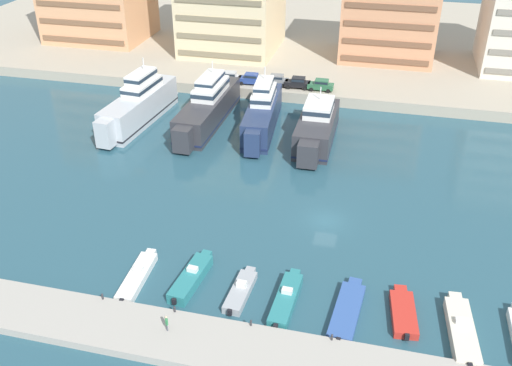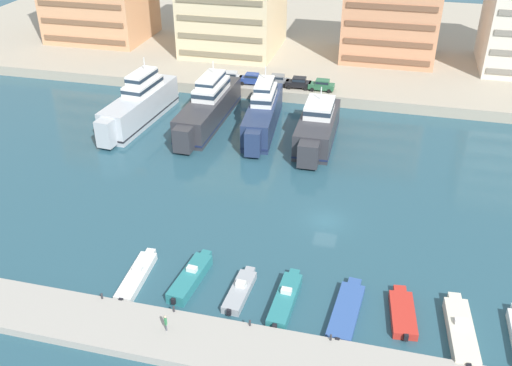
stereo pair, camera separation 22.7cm
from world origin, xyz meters
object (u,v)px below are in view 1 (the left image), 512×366
Objects in this scene: yacht_charcoal_left at (208,106)px; motorboat_grey_mid_left at (241,291)px; motorboat_teal_center_left at (286,299)px; yacht_silver_far_left at (139,105)px; pedestrian_near_edge at (167,322)px; car_blue_left at (251,78)px; motorboat_cream_mid_right at (461,330)px; motorboat_white_far_left at (138,276)px; motorboat_blue_center at (347,310)px; car_silver_far_left at (229,77)px; yacht_charcoal_center_left at (317,127)px; motorboat_red_center_right at (403,313)px; car_grey_mid_left at (276,80)px; car_green_center at (321,85)px; yacht_navy_mid_left at (262,112)px; car_black_center_left at (298,82)px; motorboat_teal_left at (192,277)px.

motorboat_grey_mid_left is (14.57, -35.45, -2.12)m from yacht_charcoal_left.
yacht_silver_far_left is at bearing 130.67° from motorboat_teal_center_left.
car_blue_left is at bearing 97.00° from pedestrian_near_edge.
motorboat_cream_mid_right is (19.24, -0.44, 0.12)m from motorboat_grey_mid_left.
motorboat_cream_mid_right reaches higher than motorboat_white_far_left.
yacht_silver_far_left is 44.10m from motorboat_teal_center_left.
motorboat_blue_center is (24.28, -35.64, -2.16)m from yacht_charcoal_left.
car_silver_far_left is (-0.34, 12.43, 0.17)m from yacht_charcoal_left.
yacht_charcoal_center_left reaches higher than motorboat_blue_center.
motorboat_cream_mid_right is at bearing -13.27° from motorboat_red_center_right.
yacht_charcoal_left is 43.19m from pedestrian_near_edge.
car_grey_mid_left is 7.43m from car_green_center.
motorboat_red_center_right is 49.30m from car_green_center.
yacht_navy_mid_left is 14.32m from car_green_center.
motorboat_teal_center_left is at bearing -80.93° from car_black_center_left.
motorboat_white_far_left is 1.21× the size of motorboat_grey_mid_left.
car_blue_left is at bearing 107.84° from motorboat_teal_center_left.
yacht_navy_mid_left reaches higher than car_blue_left.
motorboat_grey_mid_left is at bearing -6.03° from motorboat_teal_left.
motorboat_blue_center is (7.78, -33.09, -1.84)m from yacht_charcoal_center_left.
yacht_navy_mid_left is 2.30× the size of motorboat_blue_center.
yacht_charcoal_center_left is 4.09× the size of car_blue_left.
motorboat_blue_center is at bearing 0.36° from motorboat_white_far_left.
car_silver_far_left reaches higher than motorboat_red_center_right.
motorboat_teal_center_left is at bearing -85.98° from yacht_charcoal_center_left.
motorboat_white_far_left is 49.33m from car_green_center.
yacht_silver_far_left is 3.08× the size of motorboat_grey_mid_left.
car_green_center is (7.41, -0.46, 0.00)m from car_grey_mid_left.
yacht_charcoal_left is at bearing 97.22° from motorboat_white_far_left.
motorboat_cream_mid_right is (24.17, -0.96, -0.04)m from motorboat_teal_left.
yacht_navy_mid_left is 2.95× the size of motorboat_grey_mid_left.
motorboat_teal_center_left is 48.30m from car_green_center.
motorboat_white_far_left is 24.54m from motorboat_red_center_right.
car_silver_far_left is 3.68m from car_blue_left.
motorboat_grey_mid_left is at bearing 178.88° from motorboat_blue_center.
yacht_silver_far_left is 4.80× the size of car_grey_mid_left.
car_green_center reaches higher than pedestrian_near_edge.
yacht_charcoal_center_left is at bearing 70.19° from motorboat_white_far_left.
motorboat_blue_center is at bearing -74.74° from car_black_center_left.
yacht_charcoal_center_left is 1.98× the size of motorboat_cream_mid_right.
car_blue_left is at bearing -0.20° from car_silver_far_left.
yacht_silver_far_left is at bearing -138.90° from car_grey_mid_left.
motorboat_white_far_left is 1.90× the size of car_black_center_left.
car_green_center is at bearing 111.37° from motorboat_cream_mid_right.
car_blue_left is 1.00× the size of car_black_center_left.
motorboat_blue_center is 0.98× the size of motorboat_cream_mid_right.
car_grey_mid_left is at bearing 175.09° from car_black_center_left.
car_grey_mid_left is at bearing 114.35° from motorboat_red_center_right.
motorboat_grey_mid_left is (-1.93, -32.90, -1.80)m from yacht_charcoal_center_left.
car_black_center_left reaches higher than motorboat_cream_mid_right.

